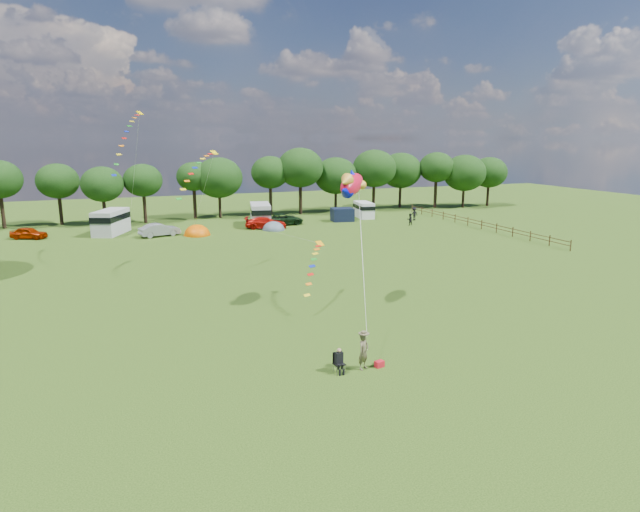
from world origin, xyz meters
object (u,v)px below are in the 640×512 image
object	(u,v)px
car_a	(29,233)
kite_flyer	(364,352)
car_b	(159,230)
campervan_b	(111,221)
fish_kite	(351,185)
campervan_c	(260,214)
camp_chair	(339,358)
car_c	(266,223)
tent_orange	(197,235)
car_d	(283,219)
campervan_d	(364,209)
walker_a	(410,219)
tent_greyblue	(274,230)
walker_b	(414,214)

from	to	relation	value
car_a	kite_flyer	size ratio (longest dim) A/B	2.20
kite_flyer	car_b	bearing A→B (deg)	68.83
campervan_b	fish_kite	world-z (taller)	fish_kite
campervan_c	camp_chair	world-z (taller)	campervan_c
car_b	camp_chair	distance (m)	43.77
kite_flyer	car_c	bearing A→B (deg)	51.29
car_c	tent_orange	size ratio (longest dim) A/B	1.46
car_a	kite_flyer	bearing A→B (deg)	-131.17
campervan_b	camp_chair	world-z (taller)	campervan_b
car_d	camp_chair	bearing A→B (deg)	163.93
car_c	campervan_c	world-z (taller)	campervan_c
campervan_c	campervan_d	size ratio (longest dim) A/B	1.29
car_a	campervan_b	xyz separation A→B (m)	(9.18, 0.16, 0.91)
camp_chair	fish_kite	distance (m)	13.38
car_a	camp_chair	bearing A→B (deg)	-132.51
camp_chair	campervan_c	bearing A→B (deg)	73.87
fish_kite	walker_a	world-z (taller)	fish_kite
tent_greyblue	camp_chair	world-z (taller)	camp_chair
car_d	campervan_d	xyz separation A→B (m)	(13.43, 2.53, 0.46)
campervan_c	fish_kite	size ratio (longest dim) A/B	1.79
kite_flyer	walker_b	size ratio (longest dim) A/B	1.00
campervan_c	kite_flyer	xyz separation A→B (m)	(-6.61, -47.42, -0.64)
fish_kite	tent_greyblue	bearing A→B (deg)	34.68
car_a	tent_greyblue	size ratio (longest dim) A/B	1.30
car_d	kite_flyer	world-z (taller)	kite_flyer
car_d	campervan_c	size ratio (longest dim) A/B	0.90
car_c	walker_b	xyz separation A→B (m)	(22.08, -0.46, 0.18)
car_d	camp_chair	xyz separation A→B (m)	(-10.93, -46.61, -0.00)
campervan_b	tent_greyblue	size ratio (longest dim) A/B	2.06
car_b	tent_orange	size ratio (longest dim) A/B	1.26
camp_chair	kite_flyer	bearing A→B (deg)	-9.77
kite_flyer	walker_b	bearing A→B (deg)	26.65
car_d	tent_greyblue	world-z (taller)	car_d
car_a	tent_greyblue	xyz separation A→B (m)	(28.90, -3.98, -0.68)
tent_greyblue	campervan_c	bearing A→B (deg)	98.53
car_c	tent_orange	world-z (taller)	car_c
camp_chair	car_a	bearing A→B (deg)	106.76
car_d	fish_kite	world-z (taller)	fish_kite
tent_greyblue	campervan_d	bearing A→B (deg)	21.09
tent_orange	walker_a	bearing A→B (deg)	-4.93
car_c	kite_flyer	distance (m)	45.00
car_c	car_b	bearing A→B (deg)	113.49
tent_greyblue	walker_a	world-z (taller)	walker_a
car_b	campervan_c	bearing A→B (deg)	-89.29
car_c	camp_chair	world-z (taller)	car_c
walker_b	kite_flyer	bearing A→B (deg)	48.38
tent_orange	walker_b	xyz separation A→B (m)	(31.28, 1.33, 0.94)
tent_greyblue	camp_chair	size ratio (longest dim) A/B	2.45
car_c	campervan_b	xyz separation A→B (m)	(-19.04, 2.77, 0.83)
campervan_c	walker_b	bearing A→B (deg)	-87.62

